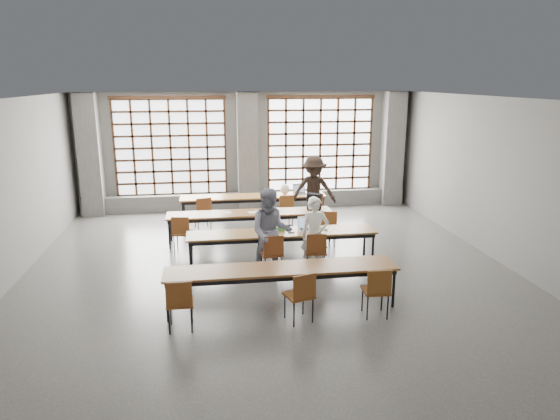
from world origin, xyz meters
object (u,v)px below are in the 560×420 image
object	(u,v)px
chair_mid_centre	(269,227)
chair_near_mid	(301,292)
chair_back_mid	(286,207)
desk_row_b	(250,215)
chair_back_right	(315,206)
chair_back_left	(203,210)
desk_row_c	(282,235)
chair_mid_left	(182,230)
student_male	(315,235)
green_box	(279,229)
desk_row_a	(253,198)
student_female	(271,232)
chair_mid_right	(328,224)
chair_near_right	(377,288)
laptop_back	(300,191)
chair_front_right	(316,249)
chair_front_left	(272,251)
chair_near_left	(180,300)
student_back	(314,190)
laptop_front	(307,226)
plastic_bag	(285,189)
mouse	(326,229)
phone	(291,232)
red_pouch	(180,300)
desk_row_d	(282,271)

from	to	relation	value
chair_mid_centre	chair_near_mid	size ratio (longest dim) A/B	1.00
chair_back_mid	chair_near_mid	size ratio (longest dim) A/B	1.00
desk_row_b	chair_back_right	size ratio (longest dim) A/B	4.55
chair_back_left	desk_row_c	bearing A→B (deg)	-59.51
chair_back_right	chair_mid_left	distance (m)	3.89
chair_back_left	chair_near_mid	size ratio (longest dim) A/B	1.00
student_male	chair_back_right	bearing A→B (deg)	82.58
student_male	green_box	size ratio (longest dim) A/B	6.31
desk_row_a	student_female	world-z (taller)	student_female
chair_mid_right	chair_near_right	distance (m)	3.73
laptop_back	chair_mid_left	bearing A→B (deg)	-141.88
desk_row_c	chair_front_right	size ratio (longest dim) A/B	4.55
chair_front_left	student_male	world-z (taller)	student_male
chair_mid_left	laptop_back	size ratio (longest dim) A/B	2.13
chair_mid_right	chair_near_left	world-z (taller)	same
desk_row_a	student_back	bearing A→B (deg)	-17.35
chair_back_mid	desk_row_b	bearing A→B (deg)	-132.67
chair_near_right	student_male	bearing A→B (deg)	104.88
chair_front_left	laptop_front	size ratio (longest dim) A/B	2.41
desk_row_a	plastic_bag	xyz separation A→B (m)	(0.90, 0.05, 0.21)
desk_row_a	desk_row_c	bearing A→B (deg)	-85.30
student_back	mouse	size ratio (longest dim) A/B	19.09
chair_near_left	chair_near_right	xyz separation A→B (m)	(3.19, 0.00, 0.00)
chair_mid_centre	laptop_back	distance (m)	2.79
chair_front_right	chair_near_left	size ratio (longest dim) A/B	1.00
phone	plastic_bag	world-z (taller)	plastic_bag
chair_near_left	phone	world-z (taller)	chair_near_left
chair_front_left	phone	size ratio (longest dim) A/B	6.77
laptop_front	plastic_bag	bearing A→B (deg)	88.90
chair_front_left	green_box	distance (m)	0.79
chair_back_right	chair_mid_right	world-z (taller)	same
chair_mid_centre	chair_front_right	world-z (taller)	same
chair_near_mid	green_box	xyz separation A→B (m)	(0.04, 2.75, 0.24)
chair_near_right	chair_back_right	bearing A→B (deg)	88.50
student_back	chair_mid_left	bearing A→B (deg)	-146.02
chair_front_left	chair_near_mid	size ratio (longest dim) A/B	1.00
chair_near_mid	green_box	distance (m)	2.76
desk_row_c	green_box	world-z (taller)	green_box
student_male	red_pouch	xyz separation A→B (m)	(-2.62, -2.10, -0.29)
chair_near_mid	laptop_back	xyz separation A→B (m)	(1.15, 6.24, 0.25)
chair_mid_left	chair_mid_centre	world-z (taller)	same
red_pouch	student_female	bearing A→B (deg)	50.69
chair_back_left	green_box	world-z (taller)	chair_back_left
desk_row_d	laptop_front	bearing A→B (deg)	68.07
phone	laptop_front	bearing A→B (deg)	29.50
chair_near_mid	green_box	world-z (taller)	chair_near_mid
chair_mid_left	laptop_front	distance (m)	2.86
chair_near_left	laptop_front	world-z (taller)	laptop_front
red_pouch	chair_back_right	bearing A→B (deg)	58.37
desk_row_b	chair_back_left	size ratio (longest dim) A/B	4.55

